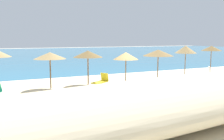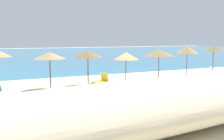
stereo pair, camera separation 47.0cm
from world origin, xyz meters
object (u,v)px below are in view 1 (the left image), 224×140
Objects in this scene: beach_umbrella_4 at (158,53)px; beach_umbrella_2 at (88,54)px; lounge_chair_0 at (204,73)px; lounge_chair_1 at (101,81)px; beach_umbrella_5 at (186,49)px; beach_umbrella_3 at (126,56)px; beach_umbrella_1 at (50,56)px; beach_umbrella_6 at (211,48)px.

beach_umbrella_2 is at bearing 176.90° from beach_umbrella_4.
lounge_chair_0 is 1.07× the size of lounge_chair_1.
beach_umbrella_5 reaches higher than lounge_chair_0.
beach_umbrella_3 is 3.26m from beach_umbrella_4.
beach_umbrella_5 is 2.73m from lounge_chair_0.
beach_umbrella_1 is at bearing 117.74° from lounge_chair_0.
lounge_chair_1 is at bearing -9.41° from beach_umbrella_1.
lounge_chair_1 is at bearing -172.18° from beach_umbrella_3.
lounge_chair_0 is 9.50m from lounge_chair_1.
beach_umbrella_5 reaches higher than beach_umbrella_3.
beach_umbrella_2 is 1.58× the size of lounge_chair_0.
beach_umbrella_6 is (15.59, 0.20, 0.23)m from beach_umbrella_1.
beach_umbrella_2 is at bearing 7.27° from lounge_chair_1.
beach_umbrella_4 is 5.87m from lounge_chair_1.
beach_umbrella_5 is (6.51, 0.50, 0.37)m from beach_umbrella_3.
beach_umbrella_6 is (3.22, -0.01, 0.04)m from beach_umbrella_5.
beach_umbrella_5 reaches higher than beach_umbrella_4.
beach_umbrella_5 is 9.06m from lounge_chair_1.
beach_umbrella_5 reaches higher than beach_umbrella_6.
beach_umbrella_2 reaches higher than lounge_chair_0.
lounge_chair_1 is (0.70, -0.87, -1.96)m from beach_umbrella_2.
beach_umbrella_5 reaches higher than lounge_chair_1.
beach_umbrella_1 is at bearing -179.27° from beach_umbrella_6.
beach_umbrella_6 is (12.69, -0.07, 0.21)m from beach_umbrella_2.
lounge_chair_0 is at bearing -126.78° from lounge_chair_1.
beach_umbrella_1 reaches higher than lounge_chair_1.
beach_umbrella_4 is (3.25, 0.22, 0.15)m from beach_umbrella_3.
beach_umbrella_1 is 1.55× the size of lounge_chair_0.
beach_umbrella_3 is at bearing -176.13° from beach_umbrella_4.
beach_umbrella_4 is 4.57m from lounge_chair_0.
beach_umbrella_1 is at bearing 179.60° from beach_umbrella_4.
beach_umbrella_4 is at bearing -116.02° from lounge_chair_1.
beach_umbrella_6 is 1.70× the size of lounge_chair_0.
lounge_chair_0 is (10.16, -1.74, -1.87)m from beach_umbrella_2.
beach_umbrella_1 is at bearing 177.22° from beach_umbrella_3.
beach_umbrella_2 reaches higher than beach_umbrella_1.
beach_umbrella_3 is 9.74m from beach_umbrella_6.
beach_umbrella_1 is at bearing -174.64° from beach_umbrella_2.
lounge_chair_0 is at bearing -6.41° from beach_umbrella_1.
beach_umbrella_6 reaches higher than lounge_chair_1.
beach_umbrella_4 reaches higher than beach_umbrella_1.
beach_umbrella_5 is (12.37, 0.21, 0.19)m from beach_umbrella_1.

